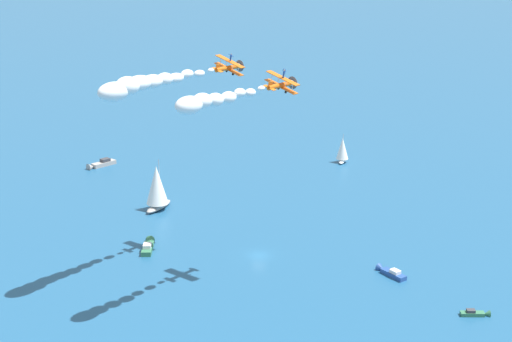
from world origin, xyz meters
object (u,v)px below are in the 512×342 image
object	(u,v)px
motorboat_trailing	(100,164)
biplane_wingman	(282,84)
biplane_lead	(229,67)
sailboat_near_centre	(342,150)
sailboat_far_port	(157,187)
motorboat_far_stbd	(390,272)
wingwalker_lead	(231,57)
motorboat_offshore	(476,313)
wingwalker_wingman	(284,73)
motorboat_inshore	(148,246)

from	to	relation	value
motorboat_trailing	biplane_wingman	world-z (taller)	biplane_wingman
biplane_lead	biplane_wingman	xyz separation A→B (m)	(11.31, -12.52, -0.72)
sailboat_near_centre	motorboat_trailing	bearing A→B (deg)	-170.08
biplane_lead	sailboat_far_port	bearing A→B (deg)	137.30
motorboat_far_stbd	biplane_wingman	distance (m)	41.93
sailboat_far_port	wingwalker_lead	xyz separation A→B (m)	(20.58, -18.90, 34.04)
motorboat_trailing	biplane_wingman	size ratio (longest dim) A/B	1.19
motorboat_trailing	wingwalker_lead	distance (m)	77.68
motorboat_offshore	motorboat_trailing	distance (m)	118.09
wingwalker_wingman	motorboat_far_stbd	bearing A→B (deg)	4.35
sailboat_far_port	motorboat_offshore	size ratio (longest dim) A/B	2.36
motorboat_offshore	biplane_wingman	bearing A→B (deg)	159.06
motorboat_offshore	wingwalker_wingman	world-z (taller)	wingwalker_wingman
motorboat_inshore	biplane_wingman	world-z (taller)	biplane_wingman
motorboat_inshore	biplane_lead	xyz separation A→B (m)	(16.67, 4.35, 36.86)
motorboat_offshore	biplane_lead	world-z (taller)	biplane_lead
motorboat_inshore	wingwalker_lead	xyz separation A→B (m)	(17.10, 4.05, 38.95)
biplane_lead	wingwalker_lead	size ratio (longest dim) A/B	4.53
motorboat_inshore	motorboat_trailing	distance (m)	60.97
biplane_lead	motorboat_far_stbd	bearing A→B (deg)	-19.16
motorboat_trailing	biplane_wingman	xyz separation A→B (m)	(55.44, -62.61, 36.07)
motorboat_far_stbd	motorboat_offshore	world-z (taller)	motorboat_far_stbd
motorboat_offshore	biplane_wingman	size ratio (longest dim) A/B	0.74
motorboat_offshore	biplane_lead	distance (m)	64.69
sailboat_near_centre	motorboat_inshore	xyz separation A→B (m)	(-39.57, -66.16, -3.09)
motorboat_far_stbd	motorboat_inshore	size ratio (longest dim) A/B	0.78
motorboat_inshore	biplane_wingman	distance (m)	46.44
sailboat_near_centre	wingwalker_wingman	xyz separation A→B (m)	(-11.15, -74.64, 35.18)
motorboat_trailing	wingwalker_wingman	size ratio (longest dim) A/B	4.62
motorboat_trailing	motorboat_far_stbd	bearing A→B (deg)	-38.72
sailboat_far_port	motorboat_far_stbd	size ratio (longest dim) A/B	1.98
motorboat_trailing	wingwalker_wingman	world-z (taller)	wingwalker_wingman
motorboat_far_stbd	motorboat_trailing	xyz separation A→B (m)	(-76.53, 61.34, 0.15)
motorboat_far_stbd	motorboat_trailing	bearing A→B (deg)	141.28
motorboat_trailing	wingwalker_wingman	bearing A→B (deg)	-48.39
sailboat_far_port	biplane_lead	distance (m)	42.11
motorboat_offshore	motorboat_trailing	size ratio (longest dim) A/B	0.62
motorboat_trailing	wingwalker_lead	bearing A→B (deg)	-48.51
sailboat_near_centre	wingwalker_wingman	size ratio (longest dim) A/B	4.53
sailboat_far_port	motorboat_offshore	world-z (taller)	sailboat_far_port
sailboat_far_port	motorboat_trailing	size ratio (longest dim) A/B	1.47
sailboat_near_centre	biplane_wingman	xyz separation A→B (m)	(-11.59, -74.33, 33.06)
biplane_lead	wingwalker_lead	distance (m)	2.15
sailboat_far_port	motorboat_trailing	distance (m)	39.87
sailboat_near_centre	motorboat_trailing	world-z (taller)	sailboat_near_centre
motorboat_far_stbd	wingwalker_wingman	world-z (taller)	wingwalker_wingman
motorboat_far_stbd	biplane_wingman	world-z (taller)	biplane_wingman
biplane_wingman	wingwalker_lead	bearing A→B (deg)	131.68
motorboat_offshore	wingwalker_lead	distance (m)	65.50
wingwalker_lead	wingwalker_wingman	world-z (taller)	wingwalker_lead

